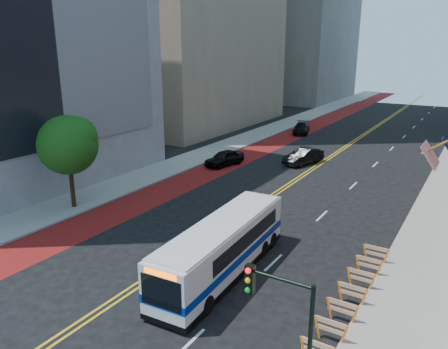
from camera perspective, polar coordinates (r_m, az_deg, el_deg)
name	(u,v)px	position (r m, az deg, el deg)	size (l,w,h in m)	color
ground	(133,288)	(22.75, -11.74, -14.33)	(160.00, 160.00, 0.00)	black
sidewalk_left	(231,144)	(52.22, 0.92, 3.95)	(4.00, 140.00, 0.15)	gray
bus_lane_paint	(260,149)	(50.42, 4.75, 3.35)	(3.60, 140.00, 0.01)	maroon
center_line_inner	(327,158)	(47.54, 13.31, 2.12)	(0.14, 140.00, 0.01)	gold
center_line_outer	(330,158)	(47.43, 13.73, 2.06)	(0.14, 140.00, 0.01)	gold
lane_dashes	(392,149)	(53.97, 21.04, 3.17)	(0.14, 98.20, 0.01)	silver
construction_barriers	(347,300)	(20.93, 15.81, -15.44)	(1.42, 10.91, 1.00)	orange
street_tree	(69,143)	(32.68, -19.64, 3.92)	(4.20, 4.20, 6.70)	black
traffic_signal	(282,320)	(13.77, 7.63, -18.33)	(2.21, 0.34, 5.07)	black
transit_bus	(223,247)	(22.87, -0.09, -9.42)	(2.89, 10.73, 2.92)	silver
car_a	(224,158)	(43.23, 0.04, 2.17)	(1.78, 4.42, 1.51)	black
car_b	(303,156)	(44.54, 10.34, 2.38)	(1.66, 4.77, 1.57)	black
car_c	(301,128)	(59.98, 10.07, 5.97)	(1.97, 4.84, 1.40)	black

